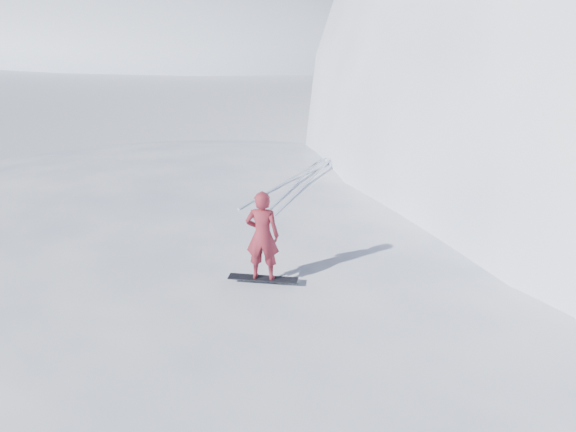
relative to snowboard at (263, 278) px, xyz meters
name	(u,v)px	position (x,y,z in m)	size (l,w,h in m)	color
ground	(195,328)	(-2.68, 0.80, -2.41)	(400.00, 400.00, 0.00)	white
near_ridge	(290,291)	(-1.68, 3.80, -2.41)	(36.00, 28.00, 4.80)	white
far_ridge_a	(92,35)	(-72.68, 60.80, -2.41)	(120.00, 70.00, 28.00)	white
far_ridge_c	(400,24)	(-42.68, 110.80, -2.41)	(140.00, 90.00, 36.00)	white
wind_bumps	(227,290)	(-3.24, 2.92, -2.41)	(16.00, 14.40, 1.00)	white
snowboard	(263,278)	(0.00, 0.00, 0.00)	(1.48, 0.28, 0.02)	black
snowboarder	(262,236)	(0.00, 0.00, 0.97)	(0.70, 0.46, 1.92)	maroon
vapor_plume	(30,54)	(-58.82, 38.87, -2.41)	(11.09, 8.87, 7.76)	white
board_tracks	(297,181)	(-2.92, 6.22, 0.01)	(1.84, 5.98, 0.04)	silver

